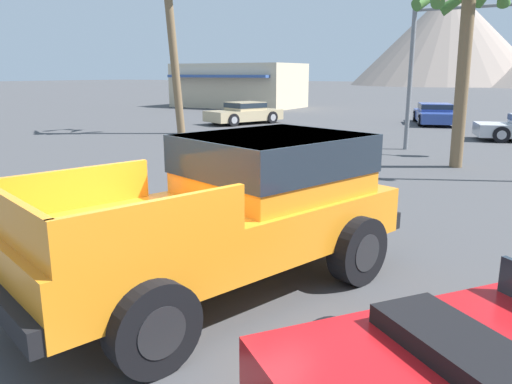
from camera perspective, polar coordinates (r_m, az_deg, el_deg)
The scene contains 7 objects.
ground_plane at distance 6.33m, azimuth -7.78°, elevation -12.09°, with size 320.00×320.00×0.00m, color #424244.
orange_pickup_truck at distance 6.40m, azimuth -2.05°, elevation -1.19°, with size 3.51×5.55×1.92m.
parked_car_blue at distance 29.22m, azimuth 19.73°, elevation 8.45°, with size 3.11×4.82×1.11m.
parked_car_tan at distance 27.75m, azimuth -1.35°, elevation 9.07°, with size 3.24×4.58×1.18m.
traffic_light_main at distance 18.61m, azimuth 22.96°, elevation 15.15°, with size 4.41×0.38×5.07m.
palm_tree_leaning at distance 15.73m, azimuth 22.78°, elevation 18.50°, with size 3.16×3.16×5.71m.
storefront_building at distance 41.71m, azimuth -2.03°, elevation 12.07°, with size 9.97×6.36×3.46m.
Camera 1 is at (3.56, -4.48, 2.71)m, focal length 35.00 mm.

